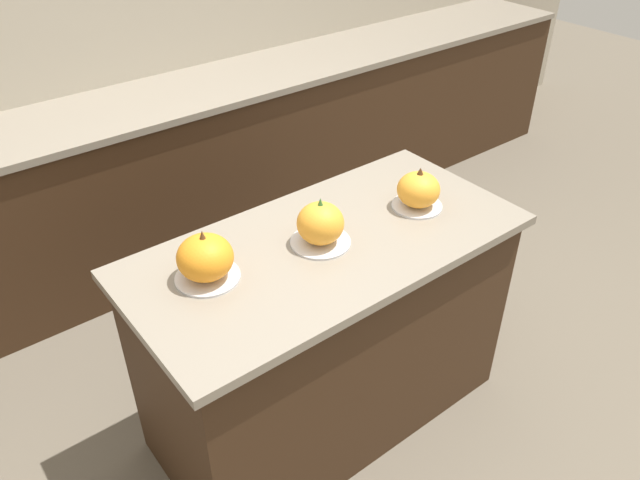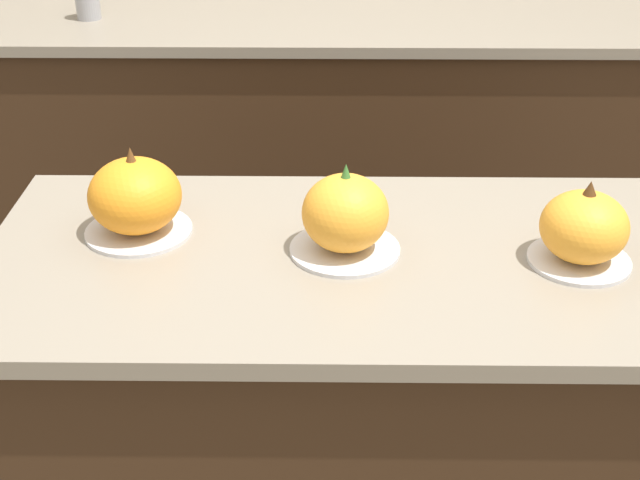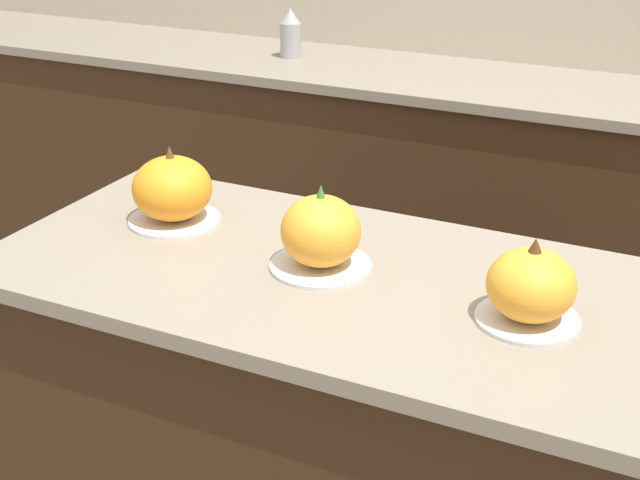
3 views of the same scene
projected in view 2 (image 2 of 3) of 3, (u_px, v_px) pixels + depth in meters
name	position (u px, v px, depth m)	size (l,w,h in m)	color
kitchen_island	(354.00, 432.00, 1.91)	(1.44, 0.70, 0.89)	#382314
back_counter	(345.00, 151.00, 3.18)	(6.00, 0.60, 0.94)	#382314
pumpkin_cake_left	(135.00, 198.00, 1.74)	(0.21, 0.21, 0.18)	silver
pumpkin_cake_center	(345.00, 216.00, 1.67)	(0.21, 0.21, 0.18)	silver
pumpkin_cake_right	(584.00, 229.00, 1.64)	(0.19, 0.19, 0.17)	silver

